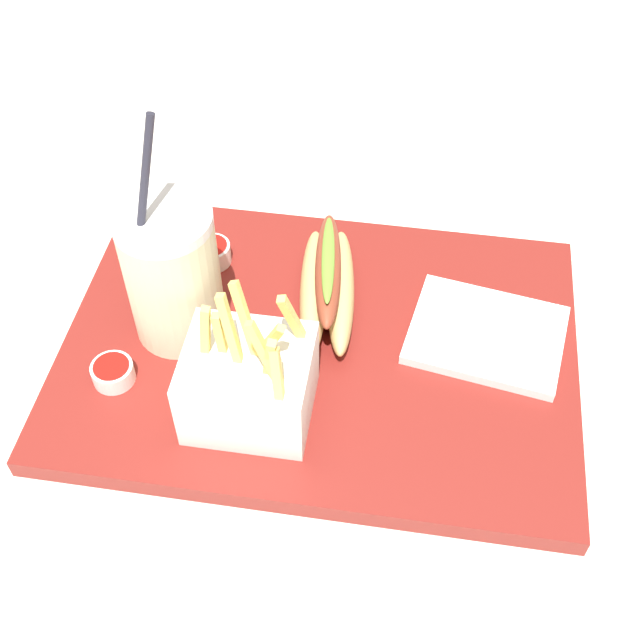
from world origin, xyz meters
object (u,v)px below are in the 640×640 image
soda_cup (171,277)px  ketchup_cup_1 (164,232)px  fries_basket (249,382)px  ketchup_cup_3 (212,252)px  hot_dog_1 (327,285)px  napkin_stack (486,335)px  ketchup_cup_2 (113,372)px

soda_cup → ketchup_cup_1: (0.05, -0.11, -0.06)m
fries_basket → ketchup_cup_3: fries_basket is taller
hot_dog_1 → ketchup_cup_3: 0.13m
ketchup_cup_1 → ketchup_cup_3: ketchup_cup_3 is taller
napkin_stack → ketchup_cup_2: bearing=16.7°
soda_cup → ketchup_cup_2: size_ratio=6.12×
soda_cup → hot_dog_1: bearing=-158.2°
fries_basket → ketchup_cup_3: size_ratio=3.67×
hot_dog_1 → ketchup_cup_2: bearing=34.5°
fries_basket → ketchup_cup_3: 0.19m
soda_cup → ketchup_cup_2: (0.04, 0.07, -0.06)m
fries_basket → ketchup_cup_1: fries_basket is taller
ketchup_cup_1 → soda_cup: bearing=112.6°
soda_cup → ketchup_cup_3: bearing=-95.4°
hot_dog_1 → ketchup_cup_2: (0.17, 0.12, -0.01)m
hot_dog_1 → ketchup_cup_3: hot_dog_1 is taller
soda_cup → fries_basket: bearing=136.5°
napkin_stack → fries_basket: bearing=29.3°
ketchup_cup_2 → napkin_stack: ketchup_cup_2 is taller
fries_basket → soda_cup: bearing=-43.5°
ketchup_cup_3 → hot_dog_1: bearing=162.2°
fries_basket → ketchup_cup_2: (0.13, -0.01, -0.03)m
ketchup_cup_3 → napkin_stack: bearing=167.5°
soda_cup → napkin_stack: bearing=-173.8°
soda_cup → ketchup_cup_1: bearing=-67.4°
fries_basket → hot_dog_1: (-0.05, -0.13, -0.01)m
soda_cup → fries_basket: size_ratio=1.68×
hot_dog_1 → ketchup_cup_3: bearing=-17.8°
fries_basket → napkin_stack: bearing=-150.7°
ketchup_cup_2 → napkin_stack: (-0.32, -0.10, -0.01)m
ketchup_cup_3 → napkin_stack: size_ratio=0.27×
hot_dog_1 → napkin_stack: hot_dog_1 is taller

